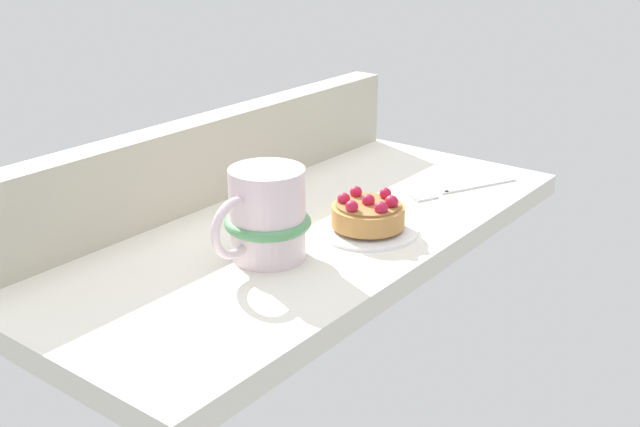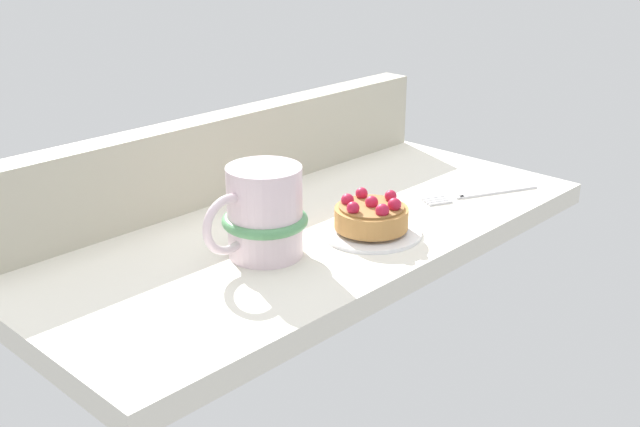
{
  "view_description": "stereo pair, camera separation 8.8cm",
  "coord_description": "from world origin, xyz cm",
  "px_view_note": "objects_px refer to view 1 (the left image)",
  "views": [
    {
      "loc": [
        -68.45,
        -55.76,
        36.17
      ],
      "look_at": [
        -3.32,
        -5.49,
        3.76
      ],
      "focal_mm": 43.74,
      "sensor_mm": 36.0,
      "label": 1
    },
    {
      "loc": [
        -62.69,
        -62.45,
        36.17
      ],
      "look_at": [
        -3.32,
        -5.49,
        3.76
      ],
      "focal_mm": 43.74,
      "sensor_mm": 36.0,
      "label": 2
    }
  ],
  "objects_px": {
    "coffee_mug": "(266,215)",
    "dessert_fork": "(464,188)",
    "raspberry_tart": "(368,213)",
    "dessert_plate": "(368,229)"
  },
  "relations": [
    {
      "from": "raspberry_tart",
      "to": "dessert_fork",
      "type": "height_order",
      "value": "raspberry_tart"
    },
    {
      "from": "dessert_plate",
      "to": "dessert_fork",
      "type": "xyz_separation_m",
      "value": [
        0.2,
        -0.02,
        -0.0
      ]
    },
    {
      "from": "raspberry_tart",
      "to": "dessert_fork",
      "type": "bearing_deg",
      "value": -5.71
    },
    {
      "from": "raspberry_tart",
      "to": "coffee_mug",
      "type": "xyz_separation_m",
      "value": [
        -0.13,
        0.05,
        0.03
      ]
    },
    {
      "from": "dessert_plate",
      "to": "raspberry_tart",
      "type": "bearing_deg",
      "value": -112.79
    },
    {
      "from": "dessert_plate",
      "to": "dessert_fork",
      "type": "height_order",
      "value": "dessert_plate"
    },
    {
      "from": "coffee_mug",
      "to": "dessert_fork",
      "type": "bearing_deg",
      "value": -11.44
    },
    {
      "from": "raspberry_tart",
      "to": "dessert_fork",
      "type": "distance_m",
      "value": 0.21
    },
    {
      "from": "dessert_plate",
      "to": "dessert_fork",
      "type": "bearing_deg",
      "value": -5.75
    },
    {
      "from": "dessert_plate",
      "to": "coffee_mug",
      "type": "height_order",
      "value": "coffee_mug"
    }
  ]
}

